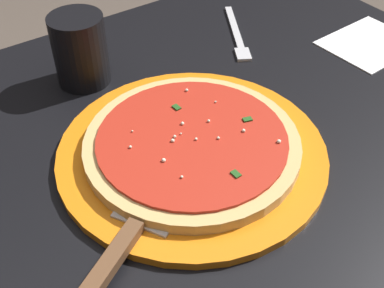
# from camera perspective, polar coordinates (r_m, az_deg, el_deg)

# --- Properties ---
(restaurant_table) EXTENTS (1.03, 0.78, 0.72)m
(restaurant_table) POSITION_cam_1_polar(r_m,az_deg,el_deg) (0.75, 0.55, -7.74)
(restaurant_table) COLOR black
(restaurant_table) RESTS_ON ground_plane
(serving_plate) EXTENTS (0.35, 0.35, 0.01)m
(serving_plate) POSITION_cam_1_polar(r_m,az_deg,el_deg) (0.64, 0.00, -0.95)
(serving_plate) COLOR orange
(serving_plate) RESTS_ON restaurant_table
(pizza) EXTENTS (0.28, 0.28, 0.02)m
(pizza) POSITION_cam_1_polar(r_m,az_deg,el_deg) (0.63, 0.00, 0.08)
(pizza) COLOR #DBB26B
(pizza) RESTS_ON serving_plate
(pizza_server) EXTENTS (0.21, 0.15, 0.01)m
(pizza_server) POSITION_cam_1_polar(r_m,az_deg,el_deg) (0.53, -7.75, -11.23)
(pizza_server) COLOR silver
(pizza_server) RESTS_ON serving_plate
(cup_tall_drink) EXTENTS (0.08, 0.08, 0.11)m
(cup_tall_drink) POSITION_cam_1_polar(r_m,az_deg,el_deg) (0.76, -12.93, 10.66)
(cup_tall_drink) COLOR black
(cup_tall_drink) RESTS_ON restaurant_table
(napkin_folded_right) EXTENTS (0.16, 0.13, 0.00)m
(napkin_folded_right) POSITION_cam_1_polar(r_m,az_deg,el_deg) (0.92, 20.03, 10.99)
(napkin_folded_right) COLOR white
(napkin_folded_right) RESTS_ON restaurant_table
(fork) EXTENTS (0.11, 0.17, 0.00)m
(fork) POSITION_cam_1_polar(r_m,az_deg,el_deg) (0.89, 5.26, 12.51)
(fork) COLOR silver
(fork) RESTS_ON restaurant_table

